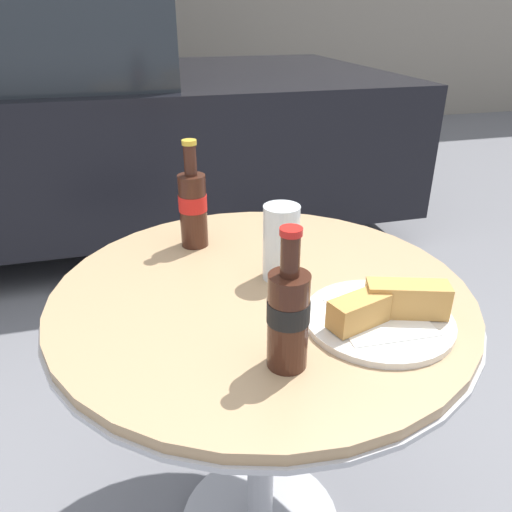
{
  "coord_description": "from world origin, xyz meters",
  "views": [
    {
      "loc": [
        -0.23,
        -0.8,
        1.18
      ],
      "look_at": [
        0.0,
        0.04,
        0.75
      ],
      "focal_mm": 35.0,
      "sensor_mm": 36.0,
      "label": 1
    }
  ],
  "objects_px": {
    "bistro_table": "(261,345)",
    "parked_car": "(16,115)",
    "drinking_glass": "(281,246)",
    "lunch_plate_near": "(382,313)",
    "cola_bottle_left": "(288,315)",
    "cola_bottle_right": "(193,206)"
  },
  "relations": [
    {
      "from": "bistro_table",
      "to": "parked_car",
      "type": "relative_size",
      "value": 0.2
    },
    {
      "from": "bistro_table",
      "to": "drinking_glass",
      "type": "xyz_separation_m",
      "value": [
        0.05,
        0.03,
        0.2
      ]
    },
    {
      "from": "lunch_plate_near",
      "to": "cola_bottle_left",
      "type": "bearing_deg",
      "value": -162.31
    },
    {
      "from": "cola_bottle_right",
      "to": "parked_car",
      "type": "xyz_separation_m",
      "value": [
        -0.67,
        1.98,
        -0.14
      ]
    },
    {
      "from": "drinking_glass",
      "to": "bistro_table",
      "type": "bearing_deg",
      "value": -145.56
    },
    {
      "from": "bistro_table",
      "to": "drinking_glass",
      "type": "distance_m",
      "value": 0.21
    },
    {
      "from": "drinking_glass",
      "to": "parked_car",
      "type": "height_order",
      "value": "parked_car"
    },
    {
      "from": "cola_bottle_right",
      "to": "drinking_glass",
      "type": "bearing_deg",
      "value": -54.22
    },
    {
      "from": "cola_bottle_left",
      "to": "parked_car",
      "type": "distance_m",
      "value": 2.55
    },
    {
      "from": "cola_bottle_left",
      "to": "drinking_glass",
      "type": "relative_size",
      "value": 1.48
    },
    {
      "from": "cola_bottle_left",
      "to": "drinking_glass",
      "type": "bearing_deg",
      "value": 74.42
    },
    {
      "from": "cola_bottle_left",
      "to": "drinking_glass",
      "type": "xyz_separation_m",
      "value": [
        0.07,
        0.26,
        -0.02
      ]
    },
    {
      "from": "cola_bottle_left",
      "to": "parked_car",
      "type": "height_order",
      "value": "parked_car"
    },
    {
      "from": "bistro_table",
      "to": "lunch_plate_near",
      "type": "distance_m",
      "value": 0.28
    },
    {
      "from": "cola_bottle_right",
      "to": "parked_car",
      "type": "height_order",
      "value": "parked_car"
    },
    {
      "from": "cola_bottle_right",
      "to": "lunch_plate_near",
      "type": "distance_m",
      "value": 0.48
    },
    {
      "from": "bistro_table",
      "to": "drinking_glass",
      "type": "height_order",
      "value": "drinking_glass"
    },
    {
      "from": "cola_bottle_right",
      "to": "lunch_plate_near",
      "type": "height_order",
      "value": "cola_bottle_right"
    },
    {
      "from": "drinking_glass",
      "to": "lunch_plate_near",
      "type": "xyz_separation_m",
      "value": [
        0.12,
        -0.2,
        -0.05
      ]
    },
    {
      "from": "drinking_glass",
      "to": "cola_bottle_right",
      "type": "bearing_deg",
      "value": 125.78
    },
    {
      "from": "bistro_table",
      "to": "cola_bottle_left",
      "type": "xyz_separation_m",
      "value": [
        -0.02,
        -0.23,
        0.22
      ]
    },
    {
      "from": "bistro_table",
      "to": "cola_bottle_left",
      "type": "height_order",
      "value": "cola_bottle_left"
    }
  ]
}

